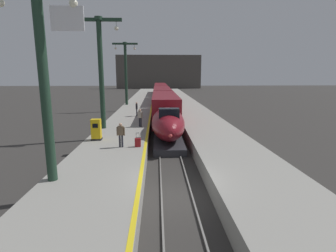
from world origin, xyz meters
name	(u,v)px	position (x,y,z in m)	size (l,w,h in m)	color
ground_plane	(177,198)	(0.00, 0.00, 0.00)	(260.00, 260.00, 0.00)	#33302D
platform_left	(135,114)	(-4.05, 24.75, 0.53)	(4.80, 110.00, 1.05)	gray
platform_right	(192,113)	(4.05, 24.75, 0.53)	(4.80, 110.00, 1.05)	gray
platform_left_safety_stripe	(151,110)	(-1.77, 24.75, 1.05)	(0.20, 107.80, 0.01)	yellow
rail_main_left	(158,114)	(-0.75, 27.50, 0.06)	(0.08, 110.00, 0.12)	slate
rail_main_right	(168,114)	(0.75, 27.50, 0.06)	(0.08, 110.00, 0.12)	slate
highspeed_train_main	(162,97)	(0.00, 34.42, 1.95)	(2.92, 57.93, 3.60)	maroon
station_column_near	(44,63)	(-5.84, 0.05, 6.45)	(4.00, 0.68, 8.77)	#1E3828
station_column_mid	(101,64)	(-5.90, 12.20, 6.89)	(4.00, 0.68, 9.78)	#1E3828
station_column_far	(126,68)	(-5.90, 31.40, 6.96)	(4.00, 0.68, 9.90)	#1E3828
passenger_near_edge	(121,133)	(-3.42, 5.62, 2.04)	(0.57, 0.24, 1.69)	#23232D
passenger_mid_platform	(140,116)	(-2.54, 12.73, 2.04)	(0.51, 0.38, 1.69)	#23232D
passenger_far_waiting	(137,108)	(-3.35, 19.15, 2.04)	(0.25, 0.57, 1.69)	#23232D
rolling_suitcase	(138,142)	(-2.28, 5.68, 1.35)	(0.40, 0.22, 0.98)	maroon
ticket_machine_yellow	(96,130)	(-5.55, 7.75, 1.79)	(0.76, 0.62, 1.60)	yellow
terminus_back_wall	(159,72)	(0.00, 102.00, 7.00)	(36.00, 2.00, 14.00)	#4C4742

